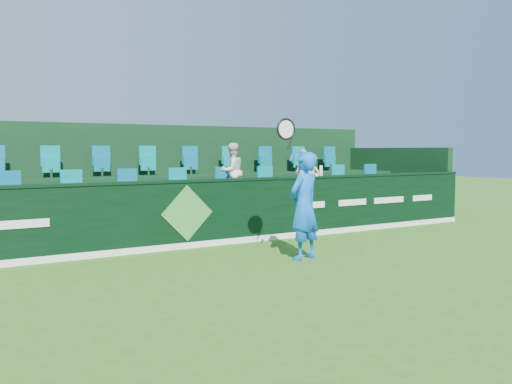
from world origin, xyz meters
TOP-DOWN VIEW (x-y plane):
  - ground at (0.00, 0.00)m, footprint 60.00×60.00m
  - sponsor_hoarding at (0.00, 4.00)m, footprint 16.00×0.25m
  - stand_tier_front at (0.00, 5.10)m, footprint 16.00×2.00m
  - stand_tier_back at (0.00, 7.00)m, footprint 16.00×1.80m
  - stand_rear at (0.00, 7.44)m, footprint 16.00×4.10m
  - seat_row_front at (0.00, 5.50)m, footprint 13.50×0.50m
  - seat_row_back at (0.00, 7.30)m, footprint 13.50×0.50m
  - tennis_player at (1.28, 1.81)m, footprint 1.12×0.64m
  - spectator_left at (1.72, 5.12)m, footprint 0.70×0.58m
  - spectator_middle at (3.78, 5.12)m, footprint 0.74×0.50m
  - spectator_right at (3.98, 5.12)m, footprint 0.78×0.61m
  - towel at (3.08, 4.00)m, footprint 0.39×0.25m
  - drinks_bottle at (3.43, 4.00)m, footprint 0.07×0.07m

SIDE VIEW (x-z plane):
  - ground at x=0.00m, z-range 0.00..0.00m
  - stand_tier_front at x=0.00m, z-range 0.00..0.80m
  - stand_tier_back at x=0.00m, z-range 0.00..1.30m
  - sponsor_hoarding at x=0.00m, z-range 0.00..1.35m
  - tennis_player at x=1.28m, z-range -0.31..2.24m
  - seat_row_front at x=0.00m, z-range 0.80..1.40m
  - stand_rear at x=0.00m, z-range -0.08..2.52m
  - spectator_right at x=3.98m, z-range 0.80..1.87m
  - towel at x=3.08m, z-range 1.35..1.41m
  - spectator_middle at x=3.78m, z-range 0.80..1.96m
  - spectator_left at x=1.72m, z-range 0.80..2.10m
  - drinks_bottle at x=3.43m, z-range 1.35..1.58m
  - seat_row_back at x=0.00m, z-range 1.30..1.90m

